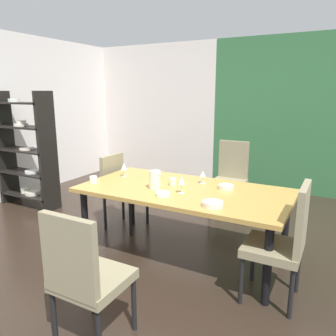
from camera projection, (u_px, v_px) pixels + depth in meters
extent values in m
cube|color=#2E221A|center=(137.00, 247.00, 3.64)|extent=(5.59, 5.97, 0.02)
cube|color=silver|center=(154.00, 112.00, 6.55)|extent=(2.59, 0.10, 2.57)
cube|color=#346B3E|center=(304.00, 117.00, 5.27)|extent=(3.00, 0.10, 2.57)
cube|color=#BE9144|center=(184.00, 191.00, 3.29)|extent=(2.08, 1.06, 0.04)
cylinder|color=black|center=(132.00, 199.00, 4.18)|extent=(0.07, 0.07, 0.68)
cylinder|color=black|center=(285.00, 227.00, 3.31)|extent=(0.07, 0.07, 0.68)
cylinder|color=black|center=(85.00, 222.00, 3.44)|extent=(0.07, 0.07, 0.68)
cylinder|color=black|center=(267.00, 265.00, 2.57)|extent=(0.07, 0.07, 0.68)
cube|color=gray|center=(94.00, 280.00, 2.19)|extent=(0.44, 0.44, 0.07)
cube|color=gray|center=(69.00, 257.00, 1.96)|extent=(0.42, 0.05, 0.52)
cylinder|color=black|center=(93.00, 289.00, 2.50)|extent=(0.04, 0.04, 0.41)
cylinder|color=black|center=(134.00, 304.00, 2.32)|extent=(0.04, 0.04, 0.41)
cylinder|color=black|center=(54.00, 319.00, 2.17)|extent=(0.04, 0.04, 0.41)
cube|color=gray|center=(272.00, 248.00, 2.63)|extent=(0.44, 0.44, 0.07)
cube|color=gray|center=(302.00, 221.00, 2.48)|extent=(0.05, 0.42, 0.56)
cylinder|color=black|center=(241.00, 280.00, 2.61)|extent=(0.04, 0.04, 0.41)
cylinder|color=black|center=(253.00, 259.00, 2.94)|extent=(0.04, 0.04, 0.41)
cylinder|color=black|center=(291.00, 294.00, 2.44)|extent=(0.04, 0.04, 0.41)
cylinder|color=black|center=(298.00, 270.00, 2.76)|extent=(0.04, 0.04, 0.41)
cube|color=gray|center=(126.00, 193.00, 4.07)|extent=(0.44, 0.44, 0.07)
cube|color=gray|center=(112.00, 173.00, 4.11)|extent=(0.05, 0.42, 0.47)
cylinder|color=black|center=(147.00, 209.00, 4.20)|extent=(0.04, 0.04, 0.41)
cylinder|color=black|center=(130.00, 219.00, 3.88)|extent=(0.04, 0.04, 0.41)
cylinder|color=black|center=(123.00, 204.00, 4.38)|extent=(0.04, 0.04, 0.41)
cylinder|color=black|center=(105.00, 213.00, 4.05)|extent=(0.04, 0.04, 0.41)
cube|color=gray|center=(228.00, 183.00, 4.50)|extent=(0.44, 0.44, 0.07)
cube|color=gray|center=(233.00, 161.00, 4.61)|extent=(0.42, 0.05, 0.56)
cylinder|color=black|center=(237.00, 206.00, 4.31)|extent=(0.04, 0.04, 0.41)
cylinder|color=black|center=(210.00, 202.00, 4.48)|extent=(0.04, 0.04, 0.41)
cylinder|color=black|center=(245.00, 198.00, 4.64)|extent=(0.04, 0.04, 0.41)
cylinder|color=black|center=(219.00, 194.00, 4.81)|extent=(0.04, 0.04, 0.41)
cube|color=black|center=(5.00, 148.00, 4.97)|extent=(0.05, 0.31, 1.69)
cube|color=black|center=(48.00, 153.00, 4.55)|extent=(0.05, 0.31, 1.69)
cube|color=black|center=(30.00, 194.00, 4.92)|extent=(0.94, 0.31, 0.02)
cylinder|color=silver|center=(33.00, 193.00, 4.88)|extent=(0.22, 0.22, 0.05)
cylinder|color=silver|center=(25.00, 190.00, 4.95)|extent=(0.12, 0.12, 0.10)
cube|color=black|center=(28.00, 173.00, 4.84)|extent=(0.94, 0.31, 0.02)
cylinder|color=silver|center=(33.00, 172.00, 4.78)|extent=(0.22, 0.22, 0.04)
cube|color=black|center=(26.00, 150.00, 4.76)|extent=(0.94, 0.31, 0.02)
cylinder|color=beige|center=(27.00, 149.00, 4.74)|extent=(0.21, 0.21, 0.02)
cube|color=black|center=(23.00, 127.00, 4.68)|extent=(0.94, 0.31, 0.02)
cylinder|color=silver|center=(21.00, 125.00, 4.70)|extent=(0.20, 0.20, 0.04)
cylinder|color=white|center=(22.00, 123.00, 4.68)|extent=(0.12, 0.12, 0.08)
cube|color=black|center=(21.00, 103.00, 4.61)|extent=(0.94, 0.31, 0.02)
cylinder|color=silver|center=(14.00, 100.00, 4.67)|extent=(0.15, 0.15, 0.05)
cylinder|color=silver|center=(202.00, 183.00, 3.47)|extent=(0.06, 0.06, 0.00)
cylinder|color=silver|center=(203.00, 180.00, 3.46)|extent=(0.01, 0.01, 0.07)
cone|color=silver|center=(203.00, 174.00, 3.45)|extent=(0.06, 0.06, 0.06)
cylinder|color=silver|center=(182.00, 193.00, 3.14)|extent=(0.06, 0.06, 0.00)
cylinder|color=silver|center=(182.00, 189.00, 3.13)|extent=(0.01, 0.01, 0.08)
cone|color=silver|center=(182.00, 180.00, 3.11)|extent=(0.07, 0.07, 0.08)
cylinder|color=silver|center=(124.00, 176.00, 3.76)|extent=(0.06, 0.06, 0.00)
cylinder|color=silver|center=(124.00, 173.00, 3.75)|extent=(0.01, 0.01, 0.07)
cone|color=silver|center=(124.00, 166.00, 3.74)|extent=(0.07, 0.07, 0.08)
cylinder|color=white|center=(163.00, 194.00, 3.06)|extent=(0.14, 0.14, 0.04)
cylinder|color=#F4DFD3|center=(213.00, 204.00, 2.77)|extent=(0.18, 0.18, 0.05)
cylinder|color=#FAE8CF|center=(226.00, 187.00, 3.28)|extent=(0.15, 0.15, 0.04)
cylinder|color=white|center=(94.00, 180.00, 3.48)|extent=(0.08, 0.08, 0.07)
cylinder|color=silver|center=(173.00, 182.00, 3.39)|extent=(0.07, 0.07, 0.08)
cylinder|color=#E5F0CE|center=(155.00, 180.00, 3.26)|extent=(0.11, 0.11, 0.19)
cone|color=#E5F0CE|center=(159.00, 173.00, 3.21)|extent=(0.04, 0.04, 0.03)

